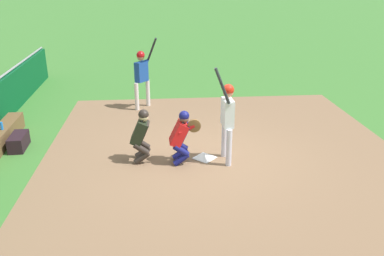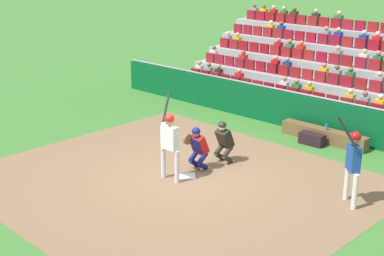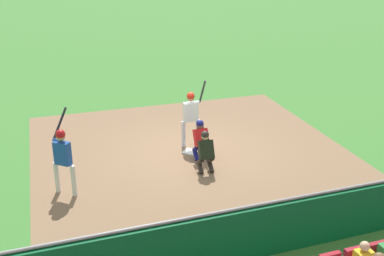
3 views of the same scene
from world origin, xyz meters
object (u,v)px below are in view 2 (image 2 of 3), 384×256
on_deck_batter (353,159)px  home_plate_umpire (224,140)px  dugout_bench (324,135)px  home_plate_marker (187,176)px  equipment_duffel_bag (312,139)px  batter_at_plate (170,139)px  water_bottle_on_bench (326,127)px  catcher_crouching (197,146)px

on_deck_batter → home_plate_umpire: bearing=-0.2°
home_plate_umpire → dugout_bench: bearing=-108.4°
home_plate_marker → equipment_duffel_bag: (-1.11, -4.57, 0.17)m
batter_at_plate → water_bottle_on_bench: batter_at_plate is taller
dugout_bench → water_bottle_on_bench: size_ratio=14.64×
home_plate_umpire → dugout_bench: (-1.19, -3.58, -0.48)m
dugout_bench → water_bottle_on_bench: water_bottle_on_bench is taller
home_plate_umpire → water_bottle_on_bench: home_plate_umpire is taller
dugout_bench → water_bottle_on_bench: bearing=146.8°
home_plate_marker → equipment_duffel_bag: equipment_duffel_bag is taller
batter_at_plate → dugout_bench: batter_at_plate is taller
equipment_duffel_bag → water_bottle_on_bench: bearing=-119.7°
home_plate_umpire → dugout_bench: home_plate_umpire is taller
dugout_bench → equipment_duffel_bag: bearing=75.4°
catcher_crouching → dugout_bench: 4.73m
dugout_bench → home_plate_marker: bearing=76.3°
home_plate_umpire → catcher_crouching: bearing=78.3°
batter_at_plate → catcher_crouching: 1.13m
home_plate_umpire → on_deck_batter: 4.04m
catcher_crouching → on_deck_batter: 4.32m
catcher_crouching → on_deck_batter: (-4.20, -0.90, 0.46)m
catcher_crouching → on_deck_batter: on_deck_batter is taller
dugout_bench → on_deck_batter: bearing=128.1°
home_plate_umpire → dugout_bench: 3.81m
catcher_crouching → dugout_bench: catcher_crouching is taller
catcher_crouching → water_bottle_on_bench: size_ratio=6.37×
batter_at_plate → home_plate_umpire: batter_at_plate is taller
on_deck_batter → water_bottle_on_bench: bearing=-52.4°
home_plate_marker → catcher_crouching: bearing=-75.3°
equipment_duffel_bag → catcher_crouching: bearing=71.2°
batter_at_plate → home_plate_marker: bearing=-111.6°
dugout_bench → equipment_duffel_bag: dugout_bench is taller
home_plate_marker → equipment_duffel_bag: bearing=-103.6°
equipment_duffel_bag → on_deck_batter: bearing=132.0°
batter_at_plate → equipment_duffel_bag: 5.30m
catcher_crouching → home_plate_umpire: bearing=-101.7°
water_bottle_on_bench → on_deck_batter: bearing=127.6°
home_plate_marker → dugout_bench: size_ratio=0.15×
water_bottle_on_bench → on_deck_batter: size_ratio=0.09×
home_plate_marker → dugout_bench: (-1.24, -5.06, 0.20)m
on_deck_batter → equipment_duffel_bag: bearing=-46.5°
dugout_bench → water_bottle_on_bench: 0.34m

